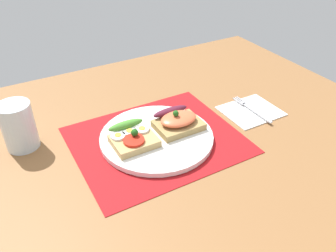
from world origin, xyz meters
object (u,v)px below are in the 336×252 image
(plate, at_px, (157,137))
(sandwich_salmon, at_px, (178,121))
(sandwich_egg_tomato, at_px, (132,137))
(fork, at_px, (251,109))
(drinking_glass, at_px, (18,126))
(napkin, at_px, (251,111))

(plate, height_order, sandwich_salmon, sandwich_salmon)
(plate, distance_m, sandwich_salmon, 0.06)
(sandwich_egg_tomato, bearing_deg, sandwich_salmon, -0.90)
(sandwich_salmon, bearing_deg, fork, -2.50)
(fork, relative_size, drinking_glass, 1.31)
(plate, height_order, sandwich_egg_tomato, sandwich_egg_tomato)
(plate, height_order, napkin, plate)
(napkin, bearing_deg, drinking_glass, 165.66)
(sandwich_egg_tomato, bearing_deg, napkin, -2.30)
(napkin, bearing_deg, plate, 177.87)
(sandwich_egg_tomato, xyz_separation_m, sandwich_salmon, (0.12, -0.00, 0.00))
(sandwich_egg_tomato, height_order, sandwich_salmon, sandwich_salmon)
(plate, distance_m, sandwich_egg_tomato, 0.06)
(napkin, distance_m, drinking_glass, 0.56)
(sandwich_egg_tomato, distance_m, fork, 0.33)
(plate, xyz_separation_m, sandwich_salmon, (0.06, 0.00, 0.02))
(sandwich_egg_tomato, height_order, fork, sandwich_egg_tomato)
(napkin, bearing_deg, sandwich_salmon, 176.94)
(plate, relative_size, napkin, 1.83)
(plate, xyz_separation_m, napkin, (0.27, -0.01, -0.01))
(sandwich_salmon, bearing_deg, drinking_glass, 158.84)
(plate, distance_m, drinking_glass, 0.30)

